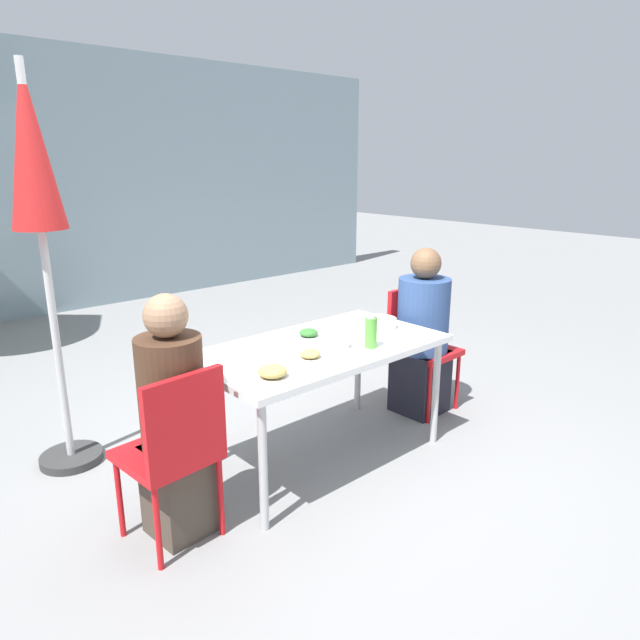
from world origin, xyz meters
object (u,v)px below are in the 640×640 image
object	(u,v)px
closed_umbrella	(35,183)
salad_bowl	(381,323)
bottle	(371,332)
person_right	(422,337)
chair_right	(417,339)
chair_left	(175,444)
person_left	(174,424)
drinking_cup	(343,341)

from	to	relation	value
closed_umbrella	salad_bowl	world-z (taller)	closed_umbrella
bottle	salad_bowl	size ratio (longest dim) A/B	0.98
person_right	chair_right	bearing A→B (deg)	-122.00
chair_left	chair_right	world-z (taller)	same
bottle	salad_bowl	world-z (taller)	bottle
closed_umbrella	bottle	bearing A→B (deg)	-41.75
person_left	closed_umbrella	bearing A→B (deg)	94.66
closed_umbrella	salad_bowl	xyz separation A→B (m)	(1.68, -0.97, -0.89)
salad_bowl	drinking_cup	bearing A→B (deg)	-164.74
closed_umbrella	drinking_cup	size ratio (longest dim) A/B	25.30
person_right	drinking_cup	distance (m)	0.96
person_right	bottle	xyz separation A→B (m)	(-0.80, -0.25, 0.26)
chair_right	chair_left	bearing A→B (deg)	5.98
person_right	salad_bowl	world-z (taller)	person_right
bottle	chair_right	bearing A→B (deg)	21.24
person_left	salad_bowl	size ratio (longest dim) A/B	6.05
person_left	person_right	world-z (taller)	person_left
chair_right	bottle	xyz separation A→B (m)	(-0.85, -0.33, 0.30)
drinking_cup	closed_umbrella	bearing A→B (deg)	137.82
chair_left	closed_umbrella	xyz separation A→B (m)	(-0.12, 1.13, 1.13)
closed_umbrella	bottle	world-z (taller)	closed_umbrella
person_left	drinking_cup	world-z (taller)	person_left
closed_umbrella	bottle	size ratio (longest dim) A/B	11.65
person_left	salad_bowl	distance (m)	1.52
person_left	bottle	distance (m)	1.21
chair_right	closed_umbrella	xyz separation A→B (m)	(-2.19, 0.86, 1.13)
chair_right	closed_umbrella	size ratio (longest dim) A/B	0.39
person_left	drinking_cup	size ratio (longest dim) A/B	13.41
person_right	person_left	bearing A→B (deg)	1.57
chair_left	bottle	world-z (taller)	bottle
chair_right	bottle	size ratio (longest dim) A/B	4.52
bottle	drinking_cup	distance (m)	0.17
chair_left	drinking_cup	bearing A→B (deg)	-2.87
drinking_cup	salad_bowl	size ratio (longest dim) A/B	0.45
chair_left	drinking_cup	distance (m)	1.12
person_left	closed_umbrella	size ratio (longest dim) A/B	0.53
drinking_cup	bottle	bearing A→B (deg)	-37.33
chair_left	chair_right	size ratio (longest dim) A/B	1.00
person_right	bottle	world-z (taller)	person_right
chair_left	bottle	size ratio (longest dim) A/B	4.52
salad_bowl	bottle	bearing A→B (deg)	-146.49
chair_right	drinking_cup	xyz separation A→B (m)	(-0.98, -0.23, 0.25)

